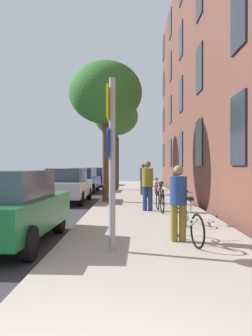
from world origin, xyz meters
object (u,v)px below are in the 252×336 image
at_px(sign_post, 111,152).
at_px(pedestrian_1, 148,182).
at_px(bicycle_0, 188,225).
at_px(pedestrian_2, 143,177).
at_px(bicycle_5, 156,188).
at_px(pedestrian_0, 178,198).
at_px(tree_far, 116,117).
at_px(traffic_light, 117,154).
at_px(bicycle_4, 148,191).
at_px(car_0, 9,207).
at_px(tree_near, 106,93).
at_px(car_1, 68,185).
at_px(car_3, 96,177).
at_px(bicycle_3, 161,195).
at_px(bicycle_2, 160,201).
at_px(car_2, 83,180).
at_px(bicycle_1, 186,210).

bearing_deg(sign_post, pedestrian_1, 80.16).
bearing_deg(bicycle_0, pedestrian_2, 92.25).
height_order(bicycle_5, pedestrian_2, pedestrian_2).
height_order(sign_post, pedestrian_0, sign_post).
relative_size(sign_post, tree_far, 0.51).
height_order(traffic_light, pedestrian_0, traffic_light).
relative_size(bicycle_5, pedestrian_1, 0.92).
bearing_deg(tree_far, pedestrian_0, -82.67).
xyz_separation_m(bicycle_0, bicycle_4, (-0.31, 9.60, -0.01)).
bearing_deg(bicycle_5, car_0, -109.35).
distance_m(sign_post, pedestrian_2, 12.56).
xyz_separation_m(tree_near, car_1, (-1.81, 0.49, -4.22)).
bearing_deg(bicycle_0, tree_far, 97.91).
distance_m(pedestrian_1, car_1, 5.10).
bearing_deg(pedestrian_0, bicycle_4, 90.81).
height_order(tree_far, bicycle_5, tree_far).
distance_m(tree_far, car_3, 7.95).
height_order(tree_far, pedestrian_0, tree_far).
xyz_separation_m(bicycle_3, pedestrian_2, (-0.59, 4.59, 0.64)).
relative_size(traffic_light, bicycle_2, 2.25).
height_order(pedestrian_0, car_2, pedestrian_0).
distance_m(traffic_light, pedestrian_1, 12.11).
relative_size(bicycle_4, car_1, 0.38).
height_order(pedestrian_0, car_3, pedestrian_0).
relative_size(bicycle_0, pedestrian_0, 1.04).
height_order(sign_post, car_0, sign_post).
height_order(car_0, car_1, same).
xyz_separation_m(pedestrian_1, pedestrian_2, (0.11, 6.78, -0.01)).
bearing_deg(bicycle_2, pedestrian_1, 154.74).
bearing_deg(pedestrian_0, bicycle_1, 76.77).
bearing_deg(tree_near, bicycle_4, 35.95).
bearing_deg(pedestrian_2, car_0, -106.27).
bearing_deg(tree_far, tree_near, -91.14).
bearing_deg(pedestrian_1, sign_post, -99.84).
height_order(sign_post, traffic_light, traffic_light).
bearing_deg(bicycle_3, tree_far, 105.20).
bearing_deg(tree_near, bicycle_0, -73.98).
bearing_deg(car_3, bicycle_4, -72.49).
distance_m(bicycle_4, bicycle_5, 2.48).
bearing_deg(bicycle_1, car_3, 103.18).
bearing_deg(pedestrian_2, car_2, 140.43).
bearing_deg(car_3, bicycle_3, -73.60).
bearing_deg(car_2, bicycle_0, -73.79).
xyz_separation_m(bicycle_1, car_1, (-4.50, 6.22, 0.35)).
relative_size(sign_post, bicycle_3, 1.92).
xyz_separation_m(bicycle_0, pedestrian_1, (-0.58, 5.00, 0.65)).
bearing_deg(pedestrian_1, bicycle_5, 82.89).
height_order(pedestrian_1, car_2, pedestrian_1).
height_order(traffic_light, bicycle_2, traffic_light).
distance_m(sign_post, car_2, 16.00).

